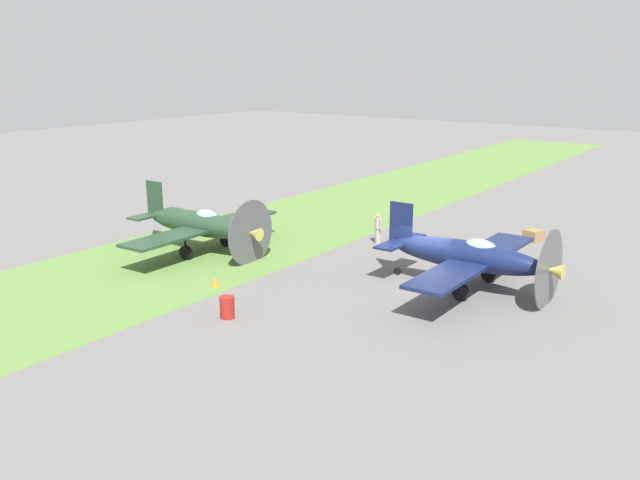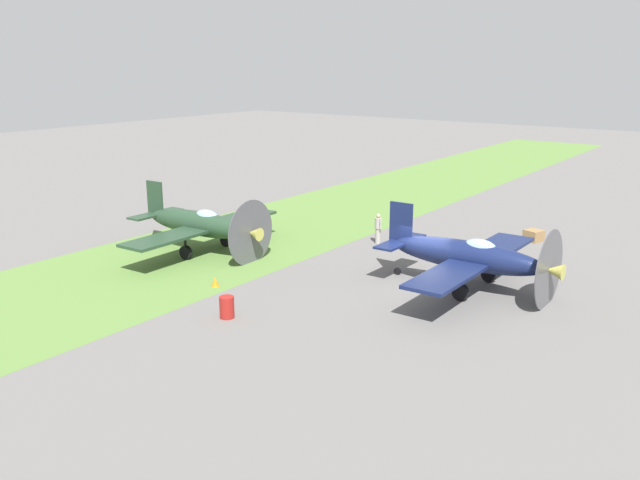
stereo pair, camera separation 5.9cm
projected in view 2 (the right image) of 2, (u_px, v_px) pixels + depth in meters
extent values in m
plane|color=#605E5B|center=(420.00, 281.00, 31.81)|extent=(160.00, 160.00, 0.00)
cube|color=#567A38|center=(233.00, 242.00, 38.60)|extent=(120.00, 11.00, 0.01)
ellipsoid|color=#141E47|center=(466.00, 255.00, 30.38)|extent=(1.38, 7.40, 1.35)
cube|color=#141E47|center=(475.00, 260.00, 30.17)|extent=(10.45, 1.89, 0.15)
cube|color=#141E47|center=(401.00, 224.00, 32.05)|extent=(0.11, 1.20, 2.07)
cube|color=#141E47|center=(400.00, 241.00, 32.27)|extent=(3.48, 0.99, 0.11)
cone|color=#B7B24C|center=(554.00, 271.00, 28.12)|extent=(0.70, 0.76, 0.70)
cylinder|color=#4C4C51|center=(549.00, 270.00, 28.24)|extent=(3.48, 0.06, 3.48)
ellipsoid|color=#8CB2C6|center=(480.00, 247.00, 29.89)|extent=(0.77, 1.53, 0.76)
cylinder|color=black|center=(489.00, 274.00, 31.61)|extent=(0.24, 0.74, 0.74)
cylinder|color=black|center=(490.00, 264.00, 31.48)|extent=(0.13, 0.13, 1.04)
cylinder|color=black|center=(461.00, 292.00, 29.15)|extent=(0.24, 0.74, 0.74)
cylinder|color=black|center=(461.00, 281.00, 29.02)|extent=(0.13, 0.13, 1.04)
cylinder|color=black|center=(398.00, 271.00, 32.73)|extent=(0.13, 0.35, 0.35)
ellipsoid|color=#233D28|center=(198.00, 223.00, 36.41)|extent=(1.51, 7.31, 1.33)
cube|color=#233D28|center=(204.00, 227.00, 36.22)|extent=(10.31, 2.07, 0.15)
cube|color=#233D28|center=(155.00, 199.00, 37.98)|extent=(0.14, 1.18, 2.03)
cube|color=#233D28|center=(156.00, 214.00, 38.20)|extent=(3.45, 1.05, 0.11)
cone|color=#B7B24C|center=(254.00, 234.00, 34.27)|extent=(0.70, 0.77, 0.68)
cylinder|color=#4C4C51|center=(251.00, 233.00, 34.39)|extent=(3.42, 0.13, 3.42)
ellipsoid|color=#8CB2C6|center=(207.00, 217.00, 35.94)|extent=(0.79, 1.52, 0.75)
cylinder|color=black|center=(226.00, 240.00, 37.66)|extent=(0.25, 0.73, 0.73)
cylinder|color=black|center=(226.00, 231.00, 37.53)|extent=(0.13, 0.13, 1.03)
cylinder|color=black|center=(186.00, 253.00, 35.19)|extent=(0.25, 0.73, 0.73)
cylinder|color=black|center=(185.00, 243.00, 35.06)|extent=(0.13, 0.13, 1.03)
cylinder|color=black|center=(156.00, 239.00, 38.64)|extent=(0.14, 0.35, 0.34)
cylinder|color=#9E998E|center=(378.00, 236.00, 38.21)|extent=(0.30, 0.30, 0.88)
cylinder|color=#9E998E|center=(378.00, 223.00, 38.02)|extent=(0.38, 0.38, 0.62)
sphere|color=tan|center=(378.00, 216.00, 37.91)|extent=(0.23, 0.23, 0.23)
cylinder|color=#9E998E|center=(376.00, 222.00, 38.24)|extent=(0.11, 0.11, 0.59)
cylinder|color=#9E998E|center=(381.00, 224.00, 37.79)|extent=(0.11, 0.11, 0.59)
cylinder|color=maroon|center=(227.00, 307.00, 27.17)|extent=(0.60, 0.60, 0.90)
cube|color=olive|center=(534.00, 235.00, 38.80)|extent=(1.14, 1.14, 0.64)
cone|color=orange|center=(215.00, 282.00, 31.02)|extent=(0.36, 0.36, 0.44)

